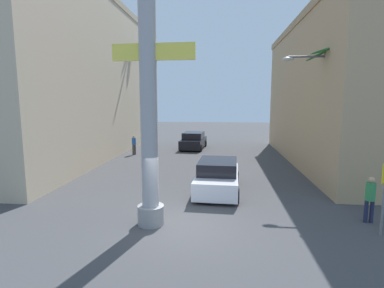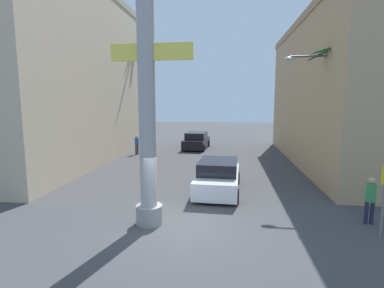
% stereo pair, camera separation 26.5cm
% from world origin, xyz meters
% --- Properties ---
extents(ground_plane, '(89.19, 89.19, 0.00)m').
position_xyz_m(ground_plane, '(0.00, 10.00, 0.00)').
color(ground_plane, '#424244').
extents(building_left, '(6.72, 19.42, 12.53)m').
position_xyz_m(building_left, '(-10.30, 11.18, 6.27)').
color(building_left, '#C6B293').
rests_on(building_left, ground).
extents(building_right, '(8.00, 19.29, 10.12)m').
position_xyz_m(building_right, '(10.30, 12.50, 5.07)').
color(building_right, tan).
rests_on(building_right, ground).
extents(neon_sign_pole, '(3.21, 0.96, 11.72)m').
position_xyz_m(neon_sign_pole, '(-1.15, 0.13, 6.00)').
color(neon_sign_pole, '#9E9EA3').
rests_on(neon_sign_pole, ground).
extents(street_lamp, '(2.85, 0.28, 6.79)m').
position_xyz_m(street_lamp, '(6.63, 5.69, 4.17)').
color(street_lamp, '#59595E').
rests_on(street_lamp, ground).
extents(car_lead, '(2.29, 4.76, 1.56)m').
position_xyz_m(car_lead, '(1.20, 4.48, 0.74)').
color(car_lead, black).
rests_on(car_lead, ground).
extents(car_far, '(2.35, 4.57, 1.56)m').
position_xyz_m(car_far, '(-1.28, 17.86, 0.74)').
color(car_far, black).
rests_on(car_far, ground).
extents(palm_tree_near_right, '(3.04, 2.95, 7.19)m').
position_xyz_m(palm_tree_near_right, '(6.87, 5.40, 4.76)').
color(palm_tree_near_right, brown).
rests_on(palm_tree_near_right, ground).
extents(palm_tree_far_left, '(2.74, 2.68, 9.15)m').
position_xyz_m(palm_tree_far_left, '(-7.16, 17.17, 5.70)').
color(palm_tree_far_left, brown).
rests_on(palm_tree_far_left, ground).
extents(pedestrian_mid_right, '(0.36, 0.36, 1.68)m').
position_xyz_m(pedestrian_mid_right, '(6.58, 7.92, 0.98)').
color(pedestrian_mid_right, '#1E233F').
rests_on(pedestrian_mid_right, ground).
extents(pedestrian_by_sign, '(0.35, 0.35, 1.73)m').
position_xyz_m(pedestrian_by_sign, '(6.80, 1.07, 1.01)').
color(pedestrian_by_sign, '#1E233F').
rests_on(pedestrian_by_sign, ground).
extents(pedestrian_far_left, '(0.47, 0.47, 1.64)m').
position_xyz_m(pedestrian_far_left, '(-5.94, 14.11, 0.96)').
color(pedestrian_far_left, '#3F3833').
rests_on(pedestrian_far_left, ground).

